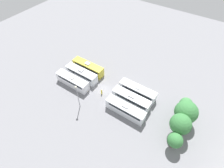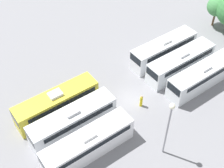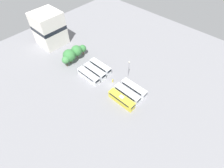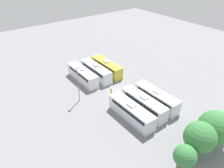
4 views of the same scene
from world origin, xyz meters
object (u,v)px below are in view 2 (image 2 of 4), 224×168
bus_5 (202,76)px  worker_person (141,101)px  bus_0 (57,103)px  bus_2 (88,143)px  tree_0 (217,6)px  bus_1 (73,120)px  bus_4 (181,62)px  bus_3 (164,49)px  light_pole (169,122)px

bus_5 → worker_person: bearing=-101.6°
bus_0 → bus_2: bearing=-0.7°
tree_0 → bus_5: bearing=-55.0°
bus_2 → bus_5: size_ratio=1.00×
bus_1 → bus_4: (0.02, 17.29, 0.00)m
bus_1 → bus_3: size_ratio=1.00×
bus_0 → bus_2: (7.14, -0.09, 0.00)m
bus_4 → tree_0: tree_0 is taller
bus_0 → worker_person: 10.43m
bus_2 → bus_5: bearing=90.3°
bus_4 → bus_2: bearing=-78.1°
bus_1 → bus_5: (3.64, 17.64, 0.00)m
bus_4 → worker_person: (1.79, -8.51, -0.84)m
bus_0 → light_pole: size_ratio=1.31×
bus_0 → tree_0: size_ratio=2.03×
bus_1 → tree_0: (-4.87, 29.81, 1.90)m
bus_2 → bus_4: same height
bus_3 → tree_0: tree_0 is taller
bus_0 → bus_5: bearing=68.4°
bus_0 → light_pole: light_pole is taller
bus_3 → bus_4: (3.48, -0.03, 0.00)m
bus_4 → light_pole: (8.48, -10.86, 3.77)m
bus_3 → light_pole: (11.97, -10.89, 3.77)m
bus_2 → worker_person: 9.31m
bus_2 → tree_0: tree_0 is taller
worker_person → bus_4: bearing=101.9°
tree_0 → bus_4: bearing=-68.6°
bus_0 → light_pole: 14.16m
tree_0 → light_pole: bearing=-60.2°
light_pole → bus_5: bearing=113.5°
bus_1 → bus_2: (3.72, -0.29, 0.00)m
light_pole → bus_4: bearing=128.0°
bus_5 → bus_3: bearing=-177.4°
light_pole → tree_0: light_pole is taller
bus_4 → bus_5: 3.63m
bus_2 → bus_3: (-7.18, 17.61, 0.00)m
bus_2 → bus_5: (-0.08, 17.94, 0.00)m
bus_1 → tree_0: size_ratio=2.03×
bus_0 → tree_0: bearing=92.8°
bus_0 → light_pole: (11.93, 6.63, 3.77)m
bus_2 → tree_0: 31.36m
bus_2 → light_pole: (4.79, 6.72, 3.77)m
bus_2 → tree_0: bearing=105.9°
bus_5 → bus_4: bearing=-174.4°
bus_2 → bus_3: bearing=112.2°
worker_person → light_pole: size_ratio=0.23×
bus_2 → bus_5: same height
bus_3 → bus_4: 3.48m
bus_2 → bus_4: 17.96m
bus_1 → bus_5: same height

